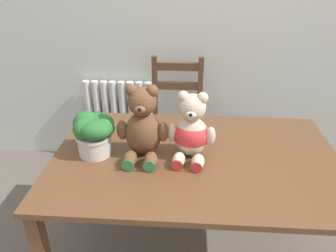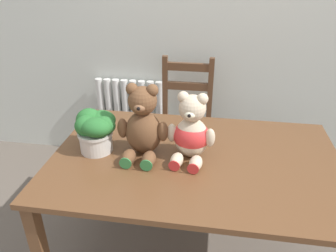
{
  "view_description": "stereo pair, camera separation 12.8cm",
  "coord_description": "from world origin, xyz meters",
  "px_view_note": "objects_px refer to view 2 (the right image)",
  "views": [
    {
      "loc": [
        -0.05,
        -0.98,
        1.67
      ],
      "look_at": [
        -0.15,
        0.51,
        0.89
      ],
      "focal_mm": 35.0,
      "sensor_mm": 36.0,
      "label": 1
    },
    {
      "loc": [
        0.08,
        -0.96,
        1.67
      ],
      "look_at": [
        -0.15,
        0.51,
        0.89
      ],
      "focal_mm": 35.0,
      "sensor_mm": 36.0,
      "label": 2
    }
  ],
  "objects_px": {
    "teddy_bear_right": "(191,132)",
    "potted_plant": "(95,128)",
    "wooden_chair_behind": "(185,125)",
    "teddy_bear_left": "(143,125)"
  },
  "relations": [
    {
      "from": "teddy_bear_left",
      "to": "teddy_bear_right",
      "type": "height_order",
      "value": "teddy_bear_left"
    },
    {
      "from": "teddy_bear_left",
      "to": "teddy_bear_right",
      "type": "relative_size",
      "value": 1.08
    },
    {
      "from": "teddy_bear_right",
      "to": "potted_plant",
      "type": "height_order",
      "value": "teddy_bear_right"
    },
    {
      "from": "wooden_chair_behind",
      "to": "teddy_bear_right",
      "type": "xyz_separation_m",
      "value": [
        0.11,
        -0.8,
        0.38
      ]
    },
    {
      "from": "wooden_chair_behind",
      "to": "teddy_bear_left",
      "type": "relative_size",
      "value": 2.55
    },
    {
      "from": "teddy_bear_right",
      "to": "potted_plant",
      "type": "xyz_separation_m",
      "value": [
        -0.51,
        -0.01,
        -0.01
      ]
    },
    {
      "from": "wooden_chair_behind",
      "to": "teddy_bear_right",
      "type": "height_order",
      "value": "teddy_bear_right"
    },
    {
      "from": "teddy_bear_right",
      "to": "wooden_chair_behind",
      "type": "bearing_deg",
      "value": -75.59
    },
    {
      "from": "teddy_bear_left",
      "to": "potted_plant",
      "type": "height_order",
      "value": "teddy_bear_left"
    },
    {
      "from": "potted_plant",
      "to": "teddy_bear_left",
      "type": "bearing_deg",
      "value": 1.03
    }
  ]
}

